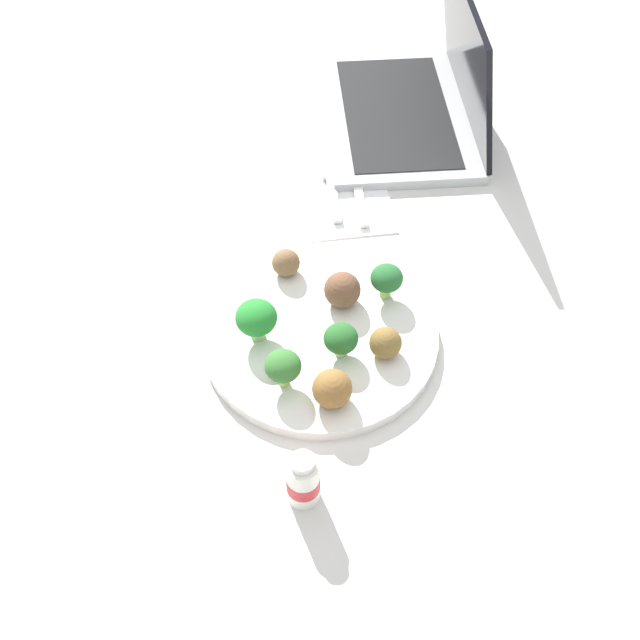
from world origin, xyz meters
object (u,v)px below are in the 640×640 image
object	(u,v)px
broccoli_floret_far_rim	(256,318)
knife	(358,187)
meatball_back_right	(342,290)
plate	(320,335)
broccoli_floret_back_left	(283,367)
meatball_mid_left	(286,263)
meatball_center	(386,343)
laptop	(416,98)
broccoli_floret_front_right	(387,279)
meatball_far_rim	(332,389)
fork	(332,189)
napkin	(345,194)
broccoli_floret_mid_right	(341,339)
yogurt_bottle	(303,480)

from	to	relation	value
broccoli_floret_far_rim	knife	distance (m)	0.30
meatball_back_right	knife	size ratio (longest dim) A/B	0.30
plate	broccoli_floret_back_left	bearing A→B (deg)	150.77
meatball_mid_left	meatball_center	size ratio (longest dim) A/B	0.94
plate	laptop	bearing A→B (deg)	-19.50
meatball_back_right	laptop	size ratio (longest dim) A/B	0.13
laptop	meatball_mid_left	bearing A→B (deg)	149.98
broccoli_floret_front_right	meatball_far_rim	size ratio (longest dim) A/B	1.08
meatball_center	laptop	distance (m)	0.47
plate	fork	world-z (taller)	plate
napkin	meatball_back_right	bearing A→B (deg)	176.69
meatball_back_right	knife	bearing A→B (deg)	-7.68
laptop	meatball_far_rim	bearing A→B (deg)	165.10
broccoli_floret_far_rim	broccoli_floret_mid_right	bearing A→B (deg)	-105.18
broccoli_floret_mid_right	meatball_center	bearing A→B (deg)	-90.23
napkin	broccoli_floret_mid_right	bearing A→B (deg)	176.72
broccoli_floret_back_left	napkin	distance (m)	0.34
meatball_back_right	meatball_mid_left	bearing A→B (deg)	53.89
meatball_mid_left	meatball_far_rim	world-z (taller)	meatball_far_rim
meatball_mid_left	knife	world-z (taller)	meatball_mid_left
broccoli_floret_front_right	meatball_center	xyz separation A→B (m)	(-0.09, 0.01, -0.01)
napkin	laptop	size ratio (longest dim) A/B	0.51
meatball_far_rim	napkin	size ratio (longest dim) A/B	0.26
broccoli_floret_far_rim	napkin	size ratio (longest dim) A/B	0.32
plate	fork	xyz separation A→B (m)	(0.26, -0.02, -0.00)
fork	meatball_mid_left	bearing A→B (deg)	159.58
broccoli_floret_mid_right	meatball_mid_left	world-z (taller)	broccoli_floret_mid_right
meatball_mid_left	napkin	world-z (taller)	meatball_mid_left
meatball_back_right	fork	size ratio (longest dim) A/B	0.36
fork	napkin	bearing A→B (deg)	-106.85
fork	knife	distance (m)	0.04
yogurt_bottle	meatball_center	bearing A→B (deg)	-28.90
fork	meatball_back_right	bearing A→B (deg)	-178.29
broccoli_floret_mid_right	laptop	world-z (taller)	laptop
meatball_far_rim	laptop	size ratio (longest dim) A/B	0.13
broccoli_floret_front_right	fork	distance (m)	0.22
knife	meatball_mid_left	bearing A→B (deg)	150.02
meatball_mid_left	laptop	world-z (taller)	laptop
meatball_back_right	napkin	world-z (taller)	meatball_back_right
laptop	yogurt_bottle	bearing A→B (deg)	164.82
napkin	broccoli_floret_front_right	bearing A→B (deg)	-168.44
meatball_back_right	knife	world-z (taller)	meatball_back_right
napkin	plate	bearing A→B (deg)	171.18
broccoli_floret_mid_right	knife	world-z (taller)	broccoli_floret_mid_right
meatball_center	meatball_back_right	xyz separation A→B (m)	(0.08, 0.05, 0.00)
meatball_far_rim	laptop	bearing A→B (deg)	-14.90
broccoli_floret_far_rim	meatball_back_right	size ratio (longest dim) A/B	1.22
broccoli_floret_mid_right	meatball_back_right	xyz separation A→B (m)	(0.08, -0.00, -0.00)
broccoli_floret_front_right	meatball_center	bearing A→B (deg)	175.65
meatball_mid_left	meatball_center	distance (m)	0.17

